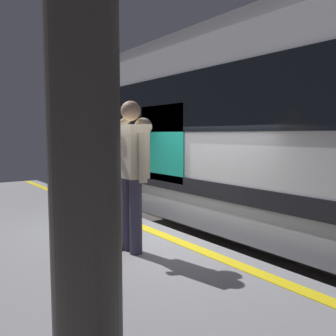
# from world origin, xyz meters

# --- Properties ---
(ground_plane) EXTENTS (24.18, 24.18, 0.00)m
(ground_plane) POSITION_xyz_m (0.00, 0.00, 0.00)
(ground_plane) COLOR #4C4742
(safety_line) EXTENTS (13.18, 0.16, 0.01)m
(safety_line) POSITION_xyz_m (0.00, 0.30, 1.07)
(safety_line) COLOR yellow
(safety_line) RESTS_ON platform
(track_rail_near) EXTENTS (17.48, 0.08, 0.16)m
(track_rail_near) POSITION_xyz_m (0.00, -1.34, 0.08)
(track_rail_near) COLOR slate
(track_rail_near) RESTS_ON ground
(track_rail_far) EXTENTS (17.48, 0.08, 0.16)m
(track_rail_far) POSITION_xyz_m (0.00, -2.78, 0.08)
(track_rail_far) COLOR slate
(track_rail_far) RESTS_ON ground
(train_carriage) EXTENTS (12.01, 3.05, 3.88)m
(train_carriage) POSITION_xyz_m (-0.96, -2.05, 2.48)
(train_carriage) COLOR silver
(train_carriage) RESTS_ON ground
(passenger) EXTENTS (0.57, 0.55, 1.69)m
(passenger) POSITION_xyz_m (-0.42, 0.95, 2.06)
(passenger) COLOR #383347
(passenger) RESTS_ON platform
(handbag) EXTENTS (0.39, 0.35, 0.37)m
(handbag) POSITION_xyz_m (0.10, 1.14, 1.24)
(handbag) COLOR black
(handbag) RESTS_ON platform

